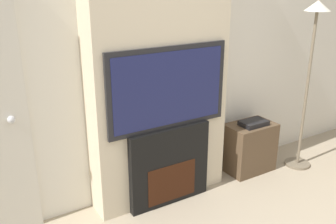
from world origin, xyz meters
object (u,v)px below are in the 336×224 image
at_px(television, 168,88).
at_px(floor_lamp, 312,53).
at_px(fireplace, 168,165).
at_px(media_stand, 249,147).

distance_m(television, floor_lamp, 1.60).
distance_m(fireplace, television, 0.72).
bearing_deg(media_stand, fireplace, -176.99).
bearing_deg(floor_lamp, fireplace, 174.55).
distance_m(floor_lamp, media_stand, 1.14).
height_order(television, floor_lamp, floor_lamp).
relative_size(television, media_stand, 1.96).
bearing_deg(television, fireplace, 90.00).
bearing_deg(floor_lamp, media_stand, 159.18).
height_order(fireplace, floor_lamp, floor_lamp).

